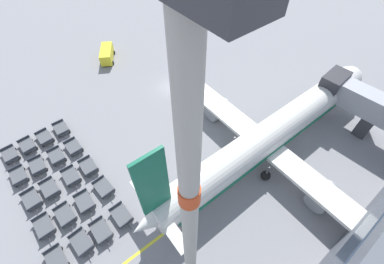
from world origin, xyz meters
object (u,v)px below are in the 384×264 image
(baggage_dolly_row_mid_a_col_d, at_px, (65,215))
(baggage_dolly_row_mid_b_col_b, at_px, (57,156))
(baggage_dolly_row_near_col_b, at_px, (19,176))
(baggage_dolly_row_near_col_c, at_px, (32,200))
(baggage_dolly_row_far_col_b, at_px, (74,147))
(baggage_dolly_row_far_col_d, at_px, (104,187))
(baggage_dolly_row_far_col_c, at_px, (88,166))
(baggage_dolly_row_far_col_e, at_px, (121,215))
(baggage_dolly_row_mid_a_col_e, at_px, (81,242))
(baggage_dolly_row_near_col_a, at_px, (10,155))
(baggage_dolly_row_mid_b_col_d, at_px, (85,202))
(apron_light_mast, at_px, (190,258))
(baggage_dolly_row_mid_b_col_a, at_px, (45,138))
(service_van, at_px, (107,54))
(baggage_dolly_row_near_col_d, at_px, (44,226))
(baggage_dolly_row_mid_a_col_c, at_px, (50,189))
(baggage_dolly_row_far_col_a, at_px, (61,129))
(baggage_dolly_row_near_col_e, at_px, (56,260))
(airplane, at_px, (269,136))
(baggage_dolly_row_mid_a_col_a, at_px, (28,146))
(baggage_dolly_row_mid_a_col_b, at_px, (38,166))

(baggage_dolly_row_mid_a_col_d, bearing_deg, baggage_dolly_row_mid_b_col_b, 165.82)
(baggage_dolly_row_near_col_b, distance_m, baggage_dolly_row_near_col_c, 4.05)
(baggage_dolly_row_far_col_b, height_order, baggage_dolly_row_far_col_d, same)
(baggage_dolly_row_far_col_c, height_order, baggage_dolly_row_far_col_e, same)
(baggage_dolly_row_mid_a_col_e, bearing_deg, baggage_dolly_row_far_col_b, 161.14)
(baggage_dolly_row_near_col_a, bearing_deg, baggage_dolly_row_mid_a_col_d, 11.56)
(baggage_dolly_row_mid_a_col_d, relative_size, baggage_dolly_row_mid_b_col_d, 1.00)
(baggage_dolly_row_near_col_b, height_order, apron_light_mast, apron_light_mast)
(baggage_dolly_row_near_col_b, distance_m, baggage_dolly_row_mid_a_col_d, 8.46)
(baggage_dolly_row_mid_b_col_a, bearing_deg, service_van, 127.64)
(baggage_dolly_row_near_col_c, bearing_deg, baggage_dolly_row_far_col_c, 90.88)
(baggage_dolly_row_near_col_b, distance_m, baggage_dolly_row_far_col_c, 8.02)
(baggage_dolly_row_near_col_b, bearing_deg, baggage_dolly_row_near_col_d, 2.30)
(baggage_dolly_row_far_col_d, bearing_deg, baggage_dolly_row_mid_b_col_d, -83.17)
(baggage_dolly_row_mid_a_col_c, xyz_separation_m, baggage_dolly_row_far_col_a, (-8.05, 4.37, 0.00))
(baggage_dolly_row_far_col_c, bearing_deg, baggage_dolly_row_near_col_a, -138.26)
(baggage_dolly_row_near_col_e, distance_m, baggage_dolly_row_mid_a_col_c, 8.20)
(baggage_dolly_row_mid_b_col_b, height_order, baggage_dolly_row_far_col_b, same)
(baggage_dolly_row_far_col_c, bearing_deg, baggage_dolly_row_mid_b_col_d, -29.21)
(baggage_dolly_row_far_col_e, bearing_deg, airplane, 78.57)
(baggage_dolly_row_mid_a_col_a, xyz_separation_m, baggage_dolly_row_mid_b_col_b, (4.02, 2.33, 0.00))
(baggage_dolly_row_mid_a_col_c, bearing_deg, apron_light_mast, 16.90)
(baggage_dolly_row_near_col_c, distance_m, baggage_dolly_row_mid_a_col_b, 4.50)
(airplane, height_order, baggage_dolly_row_near_col_e, airplane)
(baggage_dolly_row_near_col_e, distance_m, baggage_dolly_row_mid_b_col_d, 5.99)
(baggage_dolly_row_near_col_d, distance_m, apron_light_mast, 22.44)
(service_van, xyz_separation_m, baggage_dolly_row_far_col_c, (19.51, -12.49, -0.64))
(baggage_dolly_row_mid_b_col_d, bearing_deg, baggage_dolly_row_mid_b_col_b, -178.59)
(baggage_dolly_row_mid_b_col_b, xyz_separation_m, apron_light_mast, (22.64, 3.46, 15.04))
(baggage_dolly_row_mid_b_col_a, bearing_deg, baggage_dolly_row_far_col_d, 13.42)
(baggage_dolly_row_near_col_b, distance_m, baggage_dolly_row_mid_a_col_a, 4.55)
(baggage_dolly_row_mid_a_col_e, bearing_deg, baggage_dolly_row_far_col_a, 166.00)
(baggage_dolly_row_near_col_a, distance_m, baggage_dolly_row_near_col_c, 7.88)
(baggage_dolly_row_near_col_a, height_order, baggage_dolly_row_mid_a_col_a, same)
(baggage_dolly_row_mid_a_col_c, bearing_deg, baggage_dolly_row_mid_a_col_b, -178.69)
(baggage_dolly_row_mid_a_col_d, xyz_separation_m, baggage_dolly_row_far_col_e, (3.79, 4.64, 0.00))
(baggage_dolly_row_mid_a_col_e, bearing_deg, baggage_dolly_row_far_col_c, 151.49)
(baggage_dolly_row_near_col_b, distance_m, apron_light_mast, 28.36)
(baggage_dolly_row_near_col_c, bearing_deg, apron_light_mast, 22.51)
(baggage_dolly_row_mid_a_col_c, xyz_separation_m, apron_light_mast, (18.72, 5.69, 15.04))
(baggage_dolly_row_mid_a_col_d, bearing_deg, baggage_dolly_row_far_col_a, 161.07)
(baggage_dolly_row_near_col_c, relative_size, baggage_dolly_row_mid_a_col_d, 1.00)
(baggage_dolly_row_near_col_d, distance_m, baggage_dolly_row_mid_a_col_d, 2.18)
(baggage_dolly_row_far_col_b, height_order, apron_light_mast, apron_light_mast)
(baggage_dolly_row_mid_b_col_b, bearing_deg, airplane, 53.50)
(baggage_dolly_row_far_col_d, bearing_deg, apron_light_mast, 3.18)
(baggage_dolly_row_near_col_e, height_order, baggage_dolly_row_mid_a_col_c, same)
(baggage_dolly_row_far_col_b, bearing_deg, baggage_dolly_row_mid_a_col_a, -131.09)
(baggage_dolly_row_far_col_d, bearing_deg, baggage_dolly_row_mid_a_col_d, -85.30)
(baggage_dolly_row_mid_a_col_c, distance_m, baggage_dolly_row_far_col_a, 9.16)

